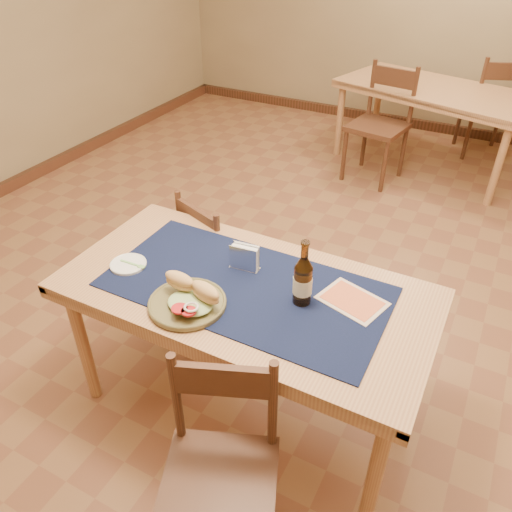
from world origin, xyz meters
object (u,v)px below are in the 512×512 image
at_px(chair_main_far, 220,256).
at_px(napkin_holder, 245,258).
at_px(back_table, 437,97).
at_px(chair_main_near, 220,471).
at_px(beer_bottle, 303,280).
at_px(main_table, 245,302).
at_px(sandwich_plate, 189,299).

bearing_deg(chair_main_far, napkin_holder, -46.24).
height_order(back_table, napkin_holder, napkin_holder).
xyz_separation_m(chair_main_near, napkin_holder, (-0.30, 0.74, 0.36)).
bearing_deg(beer_bottle, main_table, -175.60).
relative_size(chair_main_far, beer_bottle, 2.87).
bearing_deg(back_table, beer_bottle, -88.51).
bearing_deg(chair_main_near, chair_main_far, 121.16).
xyz_separation_m(main_table, chair_main_near, (0.24, -0.62, -0.22)).
distance_m(chair_main_far, chair_main_near, 1.34).
bearing_deg(sandwich_plate, beer_bottle, 31.03).
bearing_deg(chair_main_far, beer_bottle, -35.33).
bearing_deg(napkin_holder, beer_bottle, -16.41).
height_order(main_table, beer_bottle, beer_bottle).
height_order(chair_main_far, beer_bottle, beer_bottle).
relative_size(back_table, chair_main_far, 2.24).
bearing_deg(napkin_holder, chair_main_near, -67.75).
bearing_deg(chair_main_near, back_table, 91.03).
bearing_deg(beer_bottle, sandwich_plate, -148.97).
xyz_separation_m(back_table, chair_main_far, (-0.62, -2.78, -0.23)).
bearing_deg(back_table, napkin_holder, -94.14).
bearing_deg(sandwich_plate, napkin_holder, 77.20).
relative_size(chair_main_near, sandwich_plate, 2.73).
bearing_deg(chair_main_near, main_table, 110.85).
bearing_deg(beer_bottle, chair_main_far, 144.67).
relative_size(beer_bottle, napkin_holder, 2.10).
relative_size(main_table, napkin_holder, 11.49).
bearing_deg(main_table, chair_main_near, -69.15).
bearing_deg(sandwich_plate, main_table, 57.33).
bearing_deg(chair_main_near, sandwich_plate, 132.65).
height_order(chair_main_far, chair_main_near, chair_main_near).
bearing_deg(back_table, main_table, -92.90).
relative_size(back_table, sandwich_plate, 5.91).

